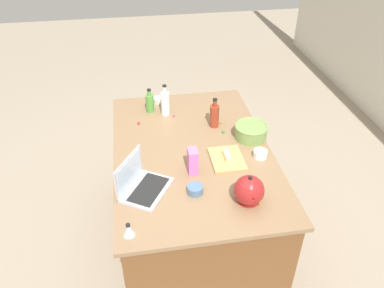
{
  "coord_description": "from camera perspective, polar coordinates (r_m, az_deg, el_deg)",
  "views": [
    {
      "loc": [
        2.12,
        -0.35,
        2.49
      ],
      "look_at": [
        0.0,
        0.0,
        0.95
      ],
      "focal_mm": 36.03,
      "sensor_mm": 36.0,
      "label": 1
    }
  ],
  "objects": [
    {
      "name": "bottle_olive",
      "position": [
        3.09,
        -6.26,
        6.12
      ],
      "size": [
        0.07,
        0.07,
        0.2
      ],
      "color": "#4C8C38",
      "rests_on": "island_counter"
    },
    {
      "name": "candy_2",
      "position": [
        2.96,
        4.27,
        3.16
      ],
      "size": [
        0.02,
        0.02,
        0.02
      ],
      "primitive_type": "sphere",
      "color": "orange",
      "rests_on": "island_counter"
    },
    {
      "name": "candy_3",
      "position": [
        2.85,
        4.68,
        1.87
      ],
      "size": [
        0.02,
        0.02,
        0.02
      ],
      "primitive_type": "sphere",
      "color": "green",
      "rests_on": "island_counter"
    },
    {
      "name": "candy_6",
      "position": [
        2.97,
        -7.91,
        3.08
      ],
      "size": [
        0.02,
        0.02,
        0.02
      ],
      "primitive_type": "sphere",
      "color": "red",
      "rests_on": "island_counter"
    },
    {
      "name": "ramekin_wide",
      "position": [
        2.32,
        0.47,
        -6.74
      ],
      "size": [
        0.1,
        0.1,
        0.05
      ],
      "primitive_type": "cylinder",
      "color": "slate",
      "rests_on": "island_counter"
    },
    {
      "name": "candy_0",
      "position": [
        3.04,
        -2.72,
        4.23
      ],
      "size": [
        0.02,
        0.02,
        0.02
      ],
      "primitive_type": "sphere",
      "color": "#CC3399",
      "rests_on": "island_counter"
    },
    {
      "name": "ramekin_small",
      "position": [
        3.24,
        -4.98,
        6.48
      ],
      "size": [
        0.09,
        0.09,
        0.04
      ],
      "primitive_type": "cylinder",
      "color": "beige",
      "rests_on": "island_counter"
    },
    {
      "name": "kettle",
      "position": [
        2.26,
        8.43,
        -6.85
      ],
      "size": [
        0.21,
        0.18,
        0.2
      ],
      "color": "maroon",
      "rests_on": "island_counter"
    },
    {
      "name": "cutting_board",
      "position": [
        2.59,
        5.18,
        -2.23
      ],
      "size": [
        0.27,
        0.22,
        0.02
      ],
      "primitive_type": "cube",
      "color": "tan",
      "rests_on": "island_counter"
    },
    {
      "name": "laptop",
      "position": [
        2.35,
        -7.55,
        -5.88
      ],
      "size": [
        0.38,
        0.36,
        0.22
      ],
      "color": "#B7B7BC",
      "rests_on": "island_counter"
    },
    {
      "name": "island_counter",
      "position": [
        2.96,
        0.0,
        -7.87
      ],
      "size": [
        1.64,
        1.08,
        0.9
      ],
      "color": "brown",
      "rests_on": "ground"
    },
    {
      "name": "bottle_vinegar",
      "position": [
        3.03,
        -3.99,
        6.11
      ],
      "size": [
        0.07,
        0.07,
        0.26
      ],
      "color": "white",
      "rests_on": "island_counter"
    },
    {
      "name": "candy_4",
      "position": [
        3.21,
        -4.43,
        5.99
      ],
      "size": [
        0.02,
        0.02,
        0.02
      ],
      "primitive_type": "sphere",
      "color": "green",
      "rests_on": "island_counter"
    },
    {
      "name": "candy_5",
      "position": [
        2.29,
        10.0,
        -8.71
      ],
      "size": [
        0.02,
        0.02,
        0.02
      ],
      "primitive_type": "sphere",
      "color": "orange",
      "rests_on": "island_counter"
    },
    {
      "name": "ground_plane",
      "position": [
        3.29,
        0.0,
        -13.6
      ],
      "size": [
        12.0,
        12.0,
        0.0
      ],
      "primitive_type": "plane",
      "color": "gray"
    },
    {
      "name": "candy_bag",
      "position": [
        2.44,
        0.1,
        -2.53
      ],
      "size": [
        0.09,
        0.06,
        0.17
      ],
      "primitive_type": "cube",
      "color": "pink",
      "rests_on": "island_counter"
    },
    {
      "name": "mixing_bowl_large",
      "position": [
        2.8,
        8.72,
        1.88
      ],
      "size": [
        0.24,
        0.24,
        0.1
      ],
      "color": "#72934C",
      "rests_on": "island_counter"
    },
    {
      "name": "ramekin_medium",
      "position": [
        2.64,
        10.09,
        -1.44
      ],
      "size": [
        0.1,
        0.1,
        0.05
      ],
      "primitive_type": "cylinder",
      "color": "white",
      "rests_on": "island_counter"
    },
    {
      "name": "bottle_soy",
      "position": [
        2.88,
        3.34,
        4.27
      ],
      "size": [
        0.07,
        0.07,
        0.23
      ],
      "color": "maroon",
      "rests_on": "island_counter"
    },
    {
      "name": "kitchen_timer",
      "position": [
        2.11,
        -9.37,
        -12.42
      ],
      "size": [
        0.07,
        0.07,
        0.08
      ],
      "color": "#B2B2B7",
      "rests_on": "island_counter"
    },
    {
      "name": "butter_stick_left",
      "position": [
        2.57,
        5.22,
        -1.77
      ],
      "size": [
        0.11,
        0.04,
        0.04
      ],
      "primitive_type": "cube",
      "rotation": [
        0.0,
        0.0,
        -0.0
      ],
      "color": "#F4E58C",
      "rests_on": "cutting_board"
    }
  ]
}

